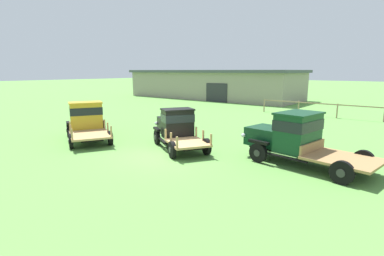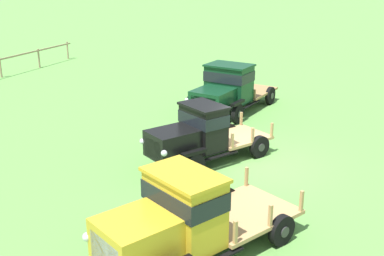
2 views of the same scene
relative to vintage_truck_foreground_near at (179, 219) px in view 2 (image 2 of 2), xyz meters
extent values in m
plane|color=#5B9342|center=(6.25, -0.01, -1.12)|extent=(240.00, 240.00, 0.00)
cylinder|color=#997F60|center=(13.32, 17.89, -0.49)|extent=(0.12, 0.12, 1.26)
cylinder|color=#997F60|center=(16.59, 17.71, -0.49)|extent=(0.12, 0.12, 1.26)
cylinder|color=#997F60|center=(19.92, 17.89, -0.49)|extent=(0.12, 0.12, 1.26)
cylinder|color=black|center=(-0.34, 1.30, -0.73)|extent=(0.78, 0.53, 0.78)
cylinder|color=#2D2D2D|center=(-0.29, 1.40, -0.73)|extent=(0.26, 0.15, 0.27)
cylinder|color=black|center=(1.65, -1.98, -0.73)|extent=(0.78, 0.53, 0.78)
cylinder|color=#2D2D2D|center=(1.60, -2.08, -0.73)|extent=(0.26, 0.15, 0.27)
cylinder|color=black|center=(2.57, -0.20, -0.73)|extent=(0.78, 0.53, 0.78)
cylinder|color=#2D2D2D|center=(2.62, -0.10, -0.73)|extent=(0.26, 0.15, 0.27)
cube|color=black|center=(0.61, -0.32, -0.65)|extent=(4.73, 3.16, 0.12)
cube|color=gold|center=(-1.00, 0.52, -0.09)|extent=(2.00, 1.95, 0.99)
cube|color=silver|center=(-1.66, 0.86, -0.14)|extent=(0.56, 1.00, 0.74)
sphere|color=silver|center=(-1.32, 1.53, -0.07)|extent=(0.20, 0.20, 0.20)
cube|color=black|center=(-0.34, 1.30, -0.29)|extent=(0.89, 0.59, 0.12)
cube|color=gold|center=(0.15, -0.08, 0.20)|extent=(1.76, 2.05, 1.58)
cube|color=black|center=(0.15, -0.08, 0.56)|extent=(1.82, 2.11, 0.44)
cube|color=gold|center=(0.15, -0.08, 1.03)|extent=(1.89, 2.18, 0.08)
cube|color=black|center=(0.70, 0.74, -0.67)|extent=(1.39, 0.81, 0.05)
cube|color=tan|center=(1.77, -0.91, -0.54)|extent=(3.20, 2.96, 0.10)
cube|color=tan|center=(0.30, -1.23, -0.21)|extent=(0.11, 0.11, 0.55)
cube|color=tan|center=(1.18, 0.46, -0.21)|extent=(0.11, 0.11, 0.55)
cube|color=tan|center=(1.33, -1.76, -0.21)|extent=(0.11, 0.11, 0.55)
cube|color=tan|center=(2.20, -0.07, -0.21)|extent=(0.11, 0.11, 0.55)
cube|color=tan|center=(2.36, -2.29, -0.21)|extent=(0.11, 0.11, 0.55)
cube|color=tan|center=(3.23, -0.60, -0.21)|extent=(0.11, 0.11, 0.55)
cylinder|color=black|center=(4.46, 1.49, -0.72)|extent=(0.78, 0.57, 0.80)
cylinder|color=#2D2D2D|center=(4.40, 1.40, -0.72)|extent=(0.26, 0.17, 0.28)
cylinder|color=black|center=(5.35, 2.98, -0.72)|extent=(0.78, 0.57, 0.80)
cylinder|color=#2D2D2D|center=(5.40, 3.07, -0.72)|extent=(0.26, 0.17, 0.28)
cylinder|color=black|center=(6.93, 0.02, -0.72)|extent=(0.78, 0.57, 0.80)
cylinder|color=#2D2D2D|center=(6.87, -0.08, -0.72)|extent=(0.26, 0.17, 0.28)
cylinder|color=black|center=(7.82, 1.50, -0.72)|extent=(0.78, 0.57, 0.80)
cylinder|color=#2D2D2D|center=(7.87, 1.59, -0.72)|extent=(0.26, 0.17, 0.28)
cube|color=black|center=(6.02, 1.57, -0.64)|extent=(4.13, 2.99, 0.12)
cube|color=black|center=(4.70, 2.35, -0.15)|extent=(1.95, 1.83, 0.86)
cube|color=silver|center=(4.07, 2.74, -0.19)|extent=(0.54, 0.85, 0.65)
sphere|color=silver|center=(3.72, 2.19, -0.13)|extent=(0.20, 0.20, 0.20)
sphere|color=silver|center=(4.39, 3.30, -0.13)|extent=(0.20, 0.20, 0.20)
cube|color=black|center=(4.46, 1.49, -0.27)|extent=(0.89, 0.64, 0.12)
cube|color=black|center=(5.35, 2.98, -0.27)|extent=(0.89, 0.64, 0.12)
cube|color=black|center=(5.79, 1.70, 0.14)|extent=(1.63, 1.81, 1.44)
cube|color=black|center=(5.79, 1.70, 0.47)|extent=(1.68, 1.86, 0.40)
cube|color=black|center=(5.79, 1.70, 0.90)|extent=(1.75, 1.92, 0.08)
cube|color=black|center=(5.44, 0.93, -0.66)|extent=(1.26, 0.83, 0.05)
cube|color=black|center=(6.31, 2.38, -0.66)|extent=(1.26, 0.83, 0.05)
cube|color=tan|center=(7.11, 0.92, -0.53)|extent=(2.67, 2.55, 0.10)
cube|color=tan|center=(5.88, 0.69, -0.22)|extent=(0.11, 0.11, 0.51)
cube|color=tan|center=(6.73, 2.10, -0.22)|extent=(0.11, 0.11, 0.51)
cube|color=tan|center=(6.68, 0.21, -0.22)|extent=(0.11, 0.11, 0.51)
cube|color=tan|center=(7.53, 1.62, -0.22)|extent=(0.11, 0.11, 0.51)
cube|color=tan|center=(7.49, -0.27, -0.22)|extent=(0.11, 0.11, 0.51)
cube|color=tan|center=(8.33, 1.14, -0.22)|extent=(0.11, 0.11, 0.51)
cylinder|color=black|center=(10.32, 1.92, -0.69)|extent=(0.88, 0.32, 0.87)
cylinder|color=#2D2D2D|center=(10.31, 1.82, -0.69)|extent=(0.30, 0.08, 0.30)
cylinder|color=black|center=(10.66, 4.06, -0.69)|extent=(0.88, 0.32, 0.87)
cylinder|color=#2D2D2D|center=(10.68, 4.16, -0.69)|extent=(0.30, 0.08, 0.30)
cylinder|color=black|center=(13.84, 1.37, -0.69)|extent=(0.88, 0.32, 0.87)
cylinder|color=#2D2D2D|center=(13.83, 1.26, -0.69)|extent=(0.30, 0.08, 0.30)
cylinder|color=black|center=(14.18, 3.50, -0.69)|extent=(0.88, 0.32, 0.87)
cylinder|color=#2D2D2D|center=(14.19, 3.61, -0.69)|extent=(0.30, 0.08, 0.30)
cube|color=black|center=(12.17, 2.72, -0.60)|extent=(5.22, 1.97, 0.12)
cube|color=#0F381E|center=(10.25, 3.03, -0.13)|extent=(1.87, 1.75, 0.83)
cube|color=silver|center=(9.46, 3.15, -0.17)|extent=(0.24, 1.18, 0.62)
sphere|color=silver|center=(9.32, 2.35, -0.11)|extent=(0.20, 0.20, 0.20)
sphere|color=silver|center=(9.57, 3.95, -0.11)|extent=(0.20, 0.20, 0.20)
cube|color=black|center=(10.32, 1.92, -0.20)|extent=(1.01, 0.35, 0.12)
cube|color=black|center=(10.66, 4.06, -0.20)|extent=(1.01, 0.35, 0.12)
cube|color=#0F381E|center=(11.71, 2.80, 0.26)|extent=(1.58, 2.08, 1.60)
cube|color=black|center=(11.71, 2.80, 0.62)|extent=(1.64, 2.13, 0.45)
cube|color=#0F381E|center=(11.71, 2.80, 1.10)|extent=(1.72, 2.19, 0.08)
cube|color=black|center=(11.67, 1.73, -0.62)|extent=(1.82, 0.42, 0.05)
cube|color=black|center=(12.00, 3.82, -0.62)|extent=(1.82, 0.42, 0.05)
cube|color=#9E7547|center=(13.63, 2.49, -0.49)|extent=(2.90, 2.58, 0.10)
cube|color=#9E7547|center=(12.39, 2.69, -0.26)|extent=(0.40, 2.04, 0.44)
camera|label=1|loc=(15.98, -9.89, 2.88)|focal=28.00mm
camera|label=2|loc=(-8.61, -3.96, 5.36)|focal=45.00mm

